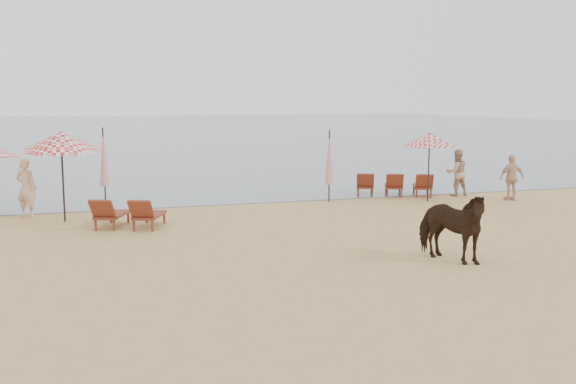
% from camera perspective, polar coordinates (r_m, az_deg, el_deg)
% --- Properties ---
extents(ground, '(120.00, 120.00, 0.00)m').
position_cam_1_polar(ground, '(12.46, 6.90, -8.11)').
color(ground, tan).
rests_on(ground, ground).
extents(sea, '(160.00, 140.00, 0.06)m').
position_cam_1_polar(sea, '(91.11, -14.20, 5.64)').
color(sea, '#51606B').
rests_on(sea, ground).
extents(lounger_cluster_left, '(2.15, 2.12, 0.60)m').
position_cam_1_polar(lounger_cluster_left, '(18.09, -14.03, -1.86)').
color(lounger_cluster_left, maroon).
rests_on(lounger_cluster_left, ground).
extents(lounger_cluster_right, '(3.14, 2.56, 0.60)m').
position_cam_1_polar(lounger_cluster_right, '(23.91, 9.39, 0.64)').
color(lounger_cluster_right, maroon).
rests_on(lounger_cluster_right, ground).
extents(umbrella_open_left_b, '(2.12, 2.16, 2.71)m').
position_cam_1_polar(umbrella_open_left_b, '(19.43, -19.52, 4.30)').
color(umbrella_open_left_b, black).
rests_on(umbrella_open_left_b, ground).
extents(umbrella_open_right, '(1.95, 1.95, 2.38)m').
position_cam_1_polar(umbrella_open_right, '(22.67, 12.47, 4.55)').
color(umbrella_open_right, black).
rests_on(umbrella_open_right, ground).
extents(umbrella_closed_left, '(0.32, 0.32, 2.60)m').
position_cam_1_polar(umbrella_closed_left, '(22.37, -16.06, 2.98)').
color(umbrella_closed_left, black).
rests_on(umbrella_closed_left, ground).
extents(umbrella_closed_right, '(0.30, 0.30, 2.49)m').
position_cam_1_polar(umbrella_closed_right, '(22.15, 3.69, 3.06)').
color(umbrella_closed_right, black).
rests_on(umbrella_closed_right, ground).
extents(cow, '(1.54, 2.03, 1.56)m').
position_cam_1_polar(cow, '(14.32, 14.19, -2.97)').
color(cow, black).
rests_on(cow, ground).
extents(beachgoer_left, '(0.77, 0.70, 1.78)m').
position_cam_1_polar(beachgoer_left, '(20.74, -22.24, 0.34)').
color(beachgoer_left, '#DDAC8A').
rests_on(beachgoer_left, ground).
extents(beachgoer_right_a, '(0.88, 0.71, 1.72)m').
position_cam_1_polar(beachgoer_right_a, '(24.40, 14.77, 1.68)').
color(beachgoer_right_a, tan).
rests_on(beachgoer_right_a, ground).
extents(beachgoer_right_b, '(0.96, 0.44, 1.61)m').
position_cam_1_polar(beachgoer_right_b, '(23.85, 19.26, 1.22)').
color(beachgoer_right_b, tan).
rests_on(beachgoer_right_b, ground).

